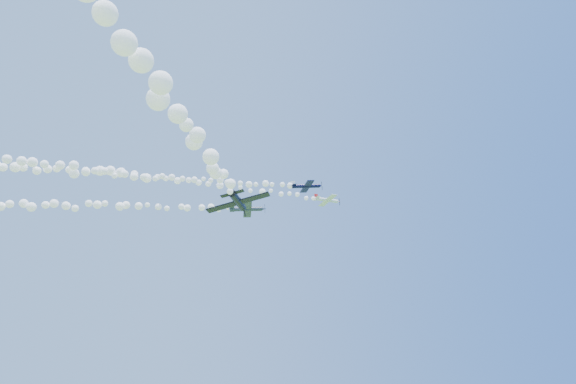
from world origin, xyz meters
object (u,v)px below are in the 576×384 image
object	(u,v)px
plane_grey	(247,209)
plane_white	(327,200)
plane_black	(238,201)
plane_navy	(307,186)

from	to	relation	value
plane_grey	plane_white	bearing A→B (deg)	25.75
plane_white	plane_black	bearing A→B (deg)	-131.08
plane_navy	plane_grey	size ratio (longest dim) A/B	0.91
plane_white	plane_grey	distance (m)	21.19
plane_navy	plane_black	distance (m)	40.54
plane_white	plane_black	size ratio (longest dim) A/B	0.90
plane_grey	plane_black	bearing A→B (deg)	-92.70
plane_white	plane_grey	bearing A→B (deg)	-171.63
plane_white	plane_navy	xyz separation A→B (m)	(-8.68, -9.30, -0.82)
plane_white	plane_grey	world-z (taller)	plane_white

